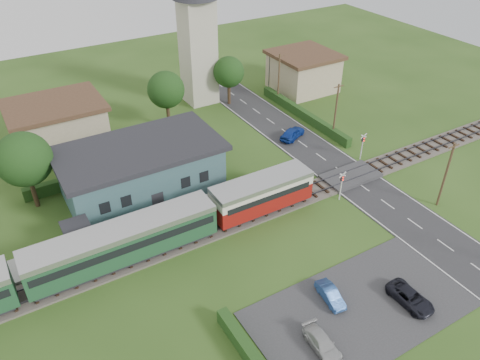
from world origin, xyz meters
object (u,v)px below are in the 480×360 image
house_west (58,124)px  pedestrian_near (219,196)px  crossing_signal_near (342,182)px  car_on_road (292,133)px  station_building (141,169)px  car_park_silver (322,344)px  equipment_hut (78,236)px  church_tower (197,28)px  car_park_blue (330,295)px  crossing_signal_far (363,143)px  car_park_dark (410,298)px  house_east (303,71)px  pedestrian_far (119,224)px  train (85,256)px

house_west → pedestrian_near: size_ratio=6.99×
crossing_signal_near → car_on_road: bearing=75.2°
pedestrian_near → station_building: bearing=-57.6°
car_park_silver → equipment_hut: bearing=126.8°
church_tower → crossing_signal_near: church_tower is taller
car_park_blue → car_park_silver: (-3.34, -3.18, 0.01)m
pedestrian_near → equipment_hut: bearing=-10.8°
crossing_signal_far → car_park_dark: bearing=-122.6°
crossing_signal_far → house_east: bearing=71.9°
equipment_hut → pedestrian_near: (13.48, -0.34, -0.53)m
equipment_hut → car_on_road: size_ratio=0.64×
house_west → car_park_silver: (8.77, -38.30, -2.19)m
house_east → car_park_dark: (-17.82, -37.48, -2.18)m
crossing_signal_far → car_on_road: 8.93m
house_east → pedestrian_far: size_ratio=5.08×
crossing_signal_near → pedestrian_near: crossing_signal_near is taller
equipment_hut → house_east: house_east is taller
church_tower → crossing_signal_far: church_tower is taller
car_on_road → house_west: bearing=38.7°
church_tower → house_east: bearing=-14.9°
car_on_road → car_park_blue: bearing=126.4°
house_east → equipment_hut: bearing=-153.7°
car_on_road → station_building: bearing=69.7°
house_east → pedestrian_far: 39.09m
car_park_dark → pedestrian_near: (-6.70, 18.34, 0.60)m
pedestrian_near → crossing_signal_far: bearing=169.2°
crossing_signal_near → car_park_dark: (-4.22, -13.08, -1.52)m
house_east → car_park_blue: bearing=-123.8°
car_on_road → car_park_blue: car_on_road is taller
car_park_silver → crossing_signal_far: bearing=46.1°
house_east → crossing_signal_far: bearing=-108.1°
pedestrian_far → car_on_road: bearing=-64.7°
church_tower → crossing_signal_far: (8.60, -23.61, -8.08)m
crossing_signal_far → car_park_silver: size_ratio=0.91×
house_west → crossing_signal_far: house_west is taller
church_tower → house_east: (15.00, -4.00, -7.43)m
car_park_dark → pedestrian_near: 19.54m
crossing_signal_near → church_tower: bearing=92.8°
station_building → train: bearing=-132.3°
equipment_hut → pedestrian_near: 13.49m
church_tower → car_park_dark: church_tower is taller
station_building → house_west: bearing=109.6°
house_west → car_park_blue: house_west is taller
house_west → car_park_silver: house_west is taller
equipment_hut → house_east: bearing=26.3°
equipment_hut → crossing_signal_near: (24.40, -5.61, 0.39)m
car_on_road → house_east: bearing=-65.5°
equipment_hut → car_park_blue: equipment_hut is taller
house_east → car_park_silver: 45.66m
station_building → train: (-8.20, -8.99, -0.52)m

